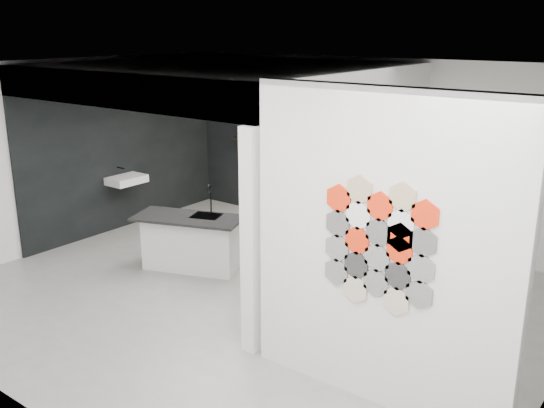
{
  "coord_description": "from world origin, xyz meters",
  "views": [
    {
      "loc": [
        4.4,
        -5.39,
        3.25
      ],
      "look_at": [
        0.1,
        0.3,
        1.15
      ],
      "focal_mm": 40.0,
      "sensor_mm": 36.0,
      "label": 1
    }
  ],
  "objects_px": {
    "partition_panel": "(379,253)",
    "utensil_cup": "(253,137)",
    "kitchen_island": "(191,242)",
    "bottle_dark": "(288,139)",
    "kettle": "(348,148)",
    "glass_bowl": "(375,154)",
    "glass_vase": "(375,152)",
    "stockpot": "(245,134)",
    "wall_basin": "(127,180)"
  },
  "relations": [
    {
      "from": "partition_panel",
      "to": "utensil_cup",
      "type": "xyz_separation_m",
      "value": [
        -4.48,
        3.87,
        -0.03
      ]
    },
    {
      "from": "wall_basin",
      "to": "kettle",
      "type": "relative_size",
      "value": 3.18
    },
    {
      "from": "kitchen_island",
      "to": "stockpot",
      "type": "height_order",
      "value": "stockpot"
    },
    {
      "from": "stockpot",
      "to": "kettle",
      "type": "xyz_separation_m",
      "value": [
        2.12,
        0.0,
        -0.0
      ]
    },
    {
      "from": "wall_basin",
      "to": "glass_vase",
      "type": "relative_size",
      "value": 4.56
    },
    {
      "from": "partition_panel",
      "to": "glass_vase",
      "type": "bearing_deg",
      "value": 118.23
    },
    {
      "from": "stockpot",
      "to": "bottle_dark",
      "type": "relative_size",
      "value": 1.15
    },
    {
      "from": "kettle",
      "to": "glass_bowl",
      "type": "distance_m",
      "value": 0.47
    },
    {
      "from": "partition_panel",
      "to": "utensil_cup",
      "type": "bearing_deg",
      "value": 139.25
    },
    {
      "from": "wall_basin",
      "to": "utensil_cup",
      "type": "bearing_deg",
      "value": 64.61
    },
    {
      "from": "utensil_cup",
      "to": "kitchen_island",
      "type": "bearing_deg",
      "value": -68.64
    },
    {
      "from": "stockpot",
      "to": "kettle",
      "type": "height_order",
      "value": "stockpot"
    },
    {
      "from": "partition_panel",
      "to": "glass_vase",
      "type": "distance_m",
      "value": 4.39
    },
    {
      "from": "wall_basin",
      "to": "bottle_dark",
      "type": "relative_size",
      "value": 3.43
    },
    {
      "from": "kettle",
      "to": "bottle_dark",
      "type": "xyz_separation_m",
      "value": [
        -1.18,
        0.0,
        0.01
      ]
    },
    {
      "from": "partition_panel",
      "to": "glass_bowl",
      "type": "distance_m",
      "value": 4.39
    },
    {
      "from": "wall_basin",
      "to": "glass_vase",
      "type": "bearing_deg",
      "value": 31.35
    },
    {
      "from": "kitchen_island",
      "to": "glass_bowl",
      "type": "xyz_separation_m",
      "value": [
        1.37,
        2.67,
        0.97
      ]
    },
    {
      "from": "kettle",
      "to": "utensil_cup",
      "type": "bearing_deg",
      "value": 177.76
    },
    {
      "from": "glass_vase",
      "to": "stockpot",
      "type": "bearing_deg",
      "value": 180.0
    },
    {
      "from": "glass_vase",
      "to": "utensil_cup",
      "type": "relative_size",
      "value": 1.44
    },
    {
      "from": "glass_bowl",
      "to": "partition_panel",
      "type": "bearing_deg",
      "value": -61.77
    },
    {
      "from": "glass_vase",
      "to": "kettle",
      "type": "bearing_deg",
      "value": 180.0
    },
    {
      "from": "kettle",
      "to": "utensil_cup",
      "type": "height_order",
      "value": "kettle"
    },
    {
      "from": "glass_bowl",
      "to": "glass_vase",
      "type": "relative_size",
      "value": 0.98
    },
    {
      "from": "partition_panel",
      "to": "kitchen_island",
      "type": "height_order",
      "value": "partition_panel"
    },
    {
      "from": "kettle",
      "to": "bottle_dark",
      "type": "distance_m",
      "value": 1.18
    },
    {
      "from": "utensil_cup",
      "to": "stockpot",
      "type": "bearing_deg",
      "value": 180.0
    },
    {
      "from": "stockpot",
      "to": "partition_panel",
      "type": "bearing_deg",
      "value": -39.63
    },
    {
      "from": "partition_panel",
      "to": "wall_basin",
      "type": "relative_size",
      "value": 4.67
    },
    {
      "from": "partition_panel",
      "to": "kettle",
      "type": "relative_size",
      "value": 14.85
    },
    {
      "from": "stockpot",
      "to": "kettle",
      "type": "distance_m",
      "value": 2.12
    },
    {
      "from": "bottle_dark",
      "to": "wall_basin",
      "type": "bearing_deg",
      "value": -130.13
    },
    {
      "from": "partition_panel",
      "to": "kettle",
      "type": "height_order",
      "value": "partition_panel"
    },
    {
      "from": "wall_basin",
      "to": "glass_bowl",
      "type": "distance_m",
      "value": 4.0
    },
    {
      "from": "kitchen_island",
      "to": "utensil_cup",
      "type": "xyz_separation_m",
      "value": [
        -1.04,
        2.67,
        0.97
      ]
    },
    {
      "from": "kitchen_island",
      "to": "kettle",
      "type": "bearing_deg",
      "value": 51.51
    },
    {
      "from": "kitchen_island",
      "to": "bottle_dark",
      "type": "bearing_deg",
      "value": 76.1
    },
    {
      "from": "glass_vase",
      "to": "wall_basin",
      "type": "bearing_deg",
      "value": -148.65
    },
    {
      "from": "kitchen_island",
      "to": "stockpot",
      "type": "relative_size",
      "value": 8.0
    },
    {
      "from": "stockpot",
      "to": "utensil_cup",
      "type": "xyz_separation_m",
      "value": [
        0.18,
        0.0,
        -0.04
      ]
    },
    {
      "from": "glass_bowl",
      "to": "glass_vase",
      "type": "bearing_deg",
      "value": 0.0
    },
    {
      "from": "partition_panel",
      "to": "kitchen_island",
      "type": "distance_m",
      "value": 3.78
    },
    {
      "from": "glass_bowl",
      "to": "glass_vase",
      "type": "xyz_separation_m",
      "value": [
        0.0,
        0.0,
        0.02
      ]
    },
    {
      "from": "partition_panel",
      "to": "glass_bowl",
      "type": "height_order",
      "value": "partition_panel"
    },
    {
      "from": "kitchen_island",
      "to": "wall_basin",
      "type": "bearing_deg",
      "value": 143.54
    },
    {
      "from": "bottle_dark",
      "to": "glass_vase",
      "type": "bearing_deg",
      "value": 0.0
    },
    {
      "from": "stockpot",
      "to": "utensil_cup",
      "type": "height_order",
      "value": "stockpot"
    },
    {
      "from": "wall_basin",
      "to": "kettle",
      "type": "height_order",
      "value": "kettle"
    },
    {
      "from": "kitchen_island",
      "to": "bottle_dark",
      "type": "xyz_separation_m",
      "value": [
        -0.28,
        2.67,
        1.01
      ]
    }
  ]
}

